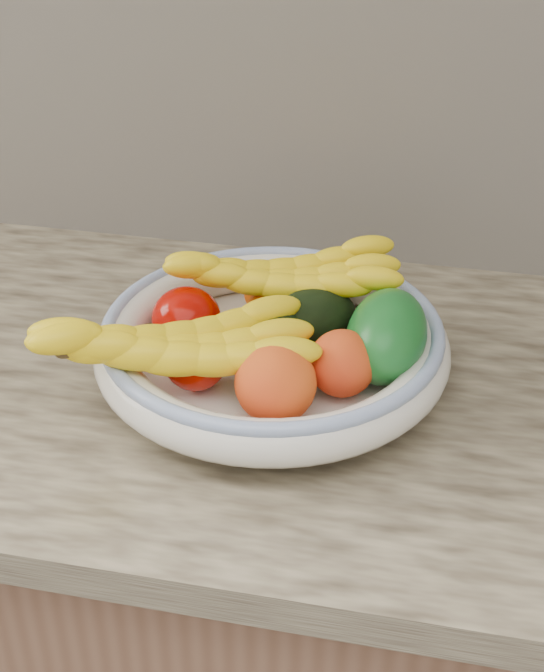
{
  "coord_description": "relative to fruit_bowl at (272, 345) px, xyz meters",
  "views": [
    {
      "loc": [
        0.18,
        0.82,
        1.51
      ],
      "look_at": [
        0.0,
        1.66,
        0.96
      ],
      "focal_mm": 50.0,
      "sensor_mm": 36.0,
      "label": 1
    }
  ],
  "objects": [
    {
      "name": "tomato_near_left",
      "position": [
        -0.07,
        -0.07,
        0.01
      ],
      "size": [
        0.09,
        0.09,
        0.06
      ],
      "primitive_type": "ellipsoid",
      "rotation": [
        0.0,
        0.0,
        0.37
      ],
      "color": "#C31002",
      "rests_on": "fruit_bowl"
    },
    {
      "name": "clementine_back_left",
      "position": [
        -0.03,
        0.1,
        0.01
      ],
      "size": [
        0.06,
        0.06,
        0.05
      ],
      "primitive_type": "ellipsoid",
      "rotation": [
        0.0,
        0.0,
        0.27
      ],
      "color": "#E55304",
      "rests_on": "fruit_bowl"
    },
    {
      "name": "avocado_right",
      "position": [
        0.04,
        0.04,
        0.02
      ],
      "size": [
        0.13,
        0.13,
        0.07
      ],
      "primitive_type": "ellipsoid",
      "rotation": [
        0.0,
        0.0,
        -0.83
      ],
      "color": "black",
      "rests_on": "fruit_bowl"
    },
    {
      "name": "kitchen_counter",
      "position": [
        0.0,
        0.03,
        -0.48
      ],
      "size": [
        2.44,
        0.66,
        1.4
      ],
      "color": "brown",
      "rests_on": "ground"
    },
    {
      "name": "clementine_back_right",
      "position": [
        0.01,
        0.12,
        0.01
      ],
      "size": [
        0.06,
        0.06,
        0.04
      ],
      "primitive_type": "ellipsoid",
      "rotation": [
        0.0,
        0.0,
        -0.25
      ],
      "color": "#DC5B04",
      "rests_on": "fruit_bowl"
    },
    {
      "name": "avocado_center",
      "position": [
        0.0,
        0.0,
        0.02
      ],
      "size": [
        0.08,
        0.11,
        0.07
      ],
      "primitive_type": "ellipsoid",
      "rotation": [
        0.0,
        0.0,
        -0.08
      ],
      "color": "black",
      "rests_on": "fruit_bowl"
    },
    {
      "name": "tomato_left",
      "position": [
        -0.1,
        0.01,
        0.01
      ],
      "size": [
        0.1,
        0.1,
        0.07
      ],
      "primitive_type": "ellipsoid",
      "rotation": [
        0.0,
        0.0,
        -0.3
      ],
      "color": "#A50700",
      "rests_on": "fruit_bowl"
    },
    {
      "name": "fruit_bowl",
      "position": [
        0.0,
        0.0,
        0.0
      ],
      "size": [
        0.39,
        0.39,
        0.08
      ],
      "color": "silver",
      "rests_on": "kitchen_counter"
    },
    {
      "name": "banana_bunch_front",
      "position": [
        -0.08,
        -0.09,
        0.03
      ],
      "size": [
        0.33,
        0.23,
        0.08
      ],
      "primitive_type": null,
      "rotation": [
        0.0,
        0.0,
        0.42
      ],
      "color": "yellow",
      "rests_on": "fruit_bowl"
    },
    {
      "name": "clementine_extra",
      "position": [
        -0.02,
        0.06,
        0.01
      ],
      "size": [
        0.05,
        0.05,
        0.05
      ],
      "primitive_type": "ellipsoid",
      "color": "#F26005",
      "rests_on": "fruit_bowl"
    },
    {
      "name": "banana_bunch_back",
      "position": [
        -0.0,
        0.07,
        0.04
      ],
      "size": [
        0.3,
        0.17,
        0.08
      ],
      "primitive_type": null,
      "rotation": [
        0.0,
        0.0,
        0.23
      ],
      "color": "yellow",
      "rests_on": "fruit_bowl"
    },
    {
      "name": "peach_right",
      "position": [
        0.08,
        -0.05,
        0.02
      ],
      "size": [
        0.08,
        0.08,
        0.07
      ],
      "primitive_type": "ellipsoid",
      "rotation": [
        0.0,
        0.0,
        -0.16
      ],
      "color": "orange",
      "rests_on": "fruit_bowl"
    },
    {
      "name": "clementine_back_mid",
      "position": [
        0.01,
        0.05,
        0.01
      ],
      "size": [
        0.07,
        0.07,
        0.05
      ],
      "primitive_type": "ellipsoid",
      "rotation": [
        0.0,
        0.0,
        0.28
      ],
      "color": "orange",
      "rests_on": "fruit_bowl"
    },
    {
      "name": "peach_front",
      "position": [
        0.02,
        -0.09,
        0.02
      ],
      "size": [
        0.11,
        0.11,
        0.08
      ],
      "primitive_type": "ellipsoid",
      "rotation": [
        0.0,
        0.0,
        -0.41
      ],
      "color": "orange",
      "rests_on": "fruit_bowl"
    },
    {
      "name": "green_mango",
      "position": [
        0.12,
        0.0,
        0.03
      ],
      "size": [
        0.11,
        0.13,
        0.12
      ],
      "primitive_type": "ellipsoid",
      "rotation": [
        0.0,
        0.31,
        -0.01
      ],
      "color": "#10581C",
      "rests_on": "fruit_bowl"
    }
  ]
}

